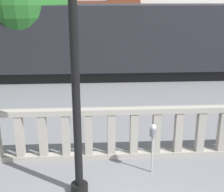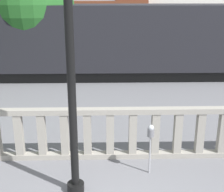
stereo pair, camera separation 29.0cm
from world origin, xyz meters
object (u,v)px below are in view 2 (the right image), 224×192
(parking_meter, at_px, (151,135))
(train_far, at_px, (45,20))
(tree_right, at_px, (31,4))
(lamppost, at_px, (69,32))
(train_near, at_px, (123,40))

(parking_meter, bearing_deg, train_far, 105.93)
(parking_meter, bearing_deg, tree_right, 115.95)
(tree_right, bearing_deg, lamppost, -73.94)
(train_near, relative_size, tree_right, 3.87)
(train_near, height_order, tree_right, tree_right)
(train_near, distance_m, tree_right, 4.96)
(lamppost, height_order, train_far, lamppost)
(train_far, xyz_separation_m, tree_right, (1.80, -13.16, 1.80))
(train_near, bearing_deg, train_far, 115.58)
(train_near, distance_m, train_far, 14.89)
(parking_meter, distance_m, train_near, 9.51)
(tree_right, bearing_deg, parking_meter, -64.05)
(lamppost, bearing_deg, parking_meter, 22.17)
(lamppost, bearing_deg, tree_right, 106.06)
(lamppost, distance_m, parking_meter, 3.10)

